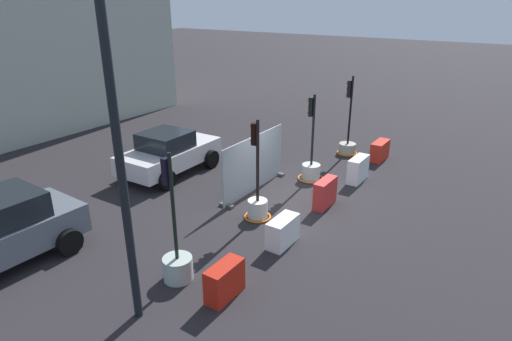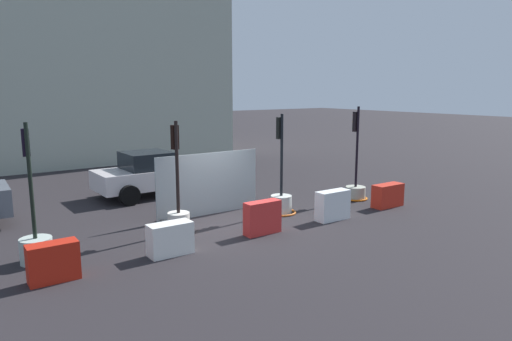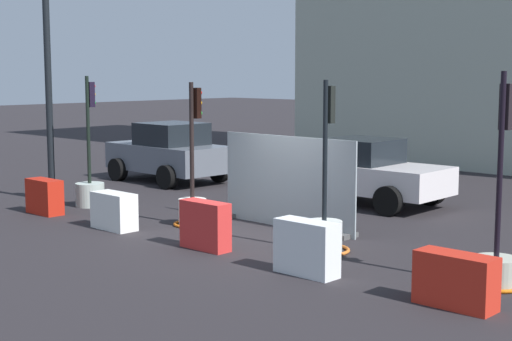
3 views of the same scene
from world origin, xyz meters
The scene contains 13 objects.
ground_plane centered at (0.00, 0.00, 0.00)m, with size 120.00×120.00×0.00m, color #272327.
traffic_light_0 centered at (-5.38, -0.02, 0.51)m, with size 0.70×0.70×3.19m.
traffic_light_1 centered at (-1.77, 0.10, 0.54)m, with size 0.83×0.83×3.07m.
traffic_light_2 centered at (1.81, 0.11, 0.48)m, with size 0.96×0.96×3.15m.
traffic_light_3 centered at (5.18, 0.08, 0.47)m, with size 0.87×0.87×3.30m.
construction_barrier_0 centered at (-5.29, -1.35, 0.41)m, with size 0.99×0.43×0.81m.
construction_barrier_1 centered at (-2.67, -1.31, 0.39)m, with size 1.05×0.48×0.78m.
construction_barrier_2 centered at (0.08, -1.26, 0.45)m, with size 1.05×0.37×0.90m.
construction_barrier_3 centered at (2.61, -1.38, 0.45)m, with size 1.10×0.42×0.90m.
construction_barrier_4 centered at (5.24, -1.30, 0.38)m, with size 1.15×0.46×0.77m.
car_white_van centered at (-0.58, 4.86, 0.81)m, with size 4.03×2.28×1.64m.
street_lamp_post centered at (-6.80, -0.21, 3.91)m, with size 0.36×0.36×6.81m.
site_fence_panel centered at (-0.12, 1.31, 0.93)m, with size 3.54×0.50×1.95m.
Camera 1 is at (-11.58, -6.34, 6.27)m, focal length 30.46 mm.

